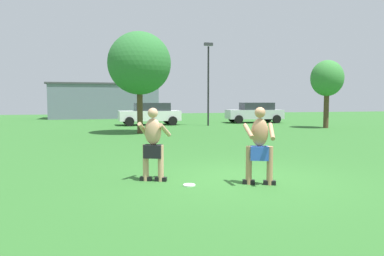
{
  "coord_description": "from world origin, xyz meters",
  "views": [
    {
      "loc": [
        -3.16,
        -7.51,
        1.79
      ],
      "look_at": [
        -0.94,
        1.09,
        1.1
      ],
      "focal_mm": 34.02,
      "sensor_mm": 36.0,
      "label": 1
    }
  ],
  "objects_px": {
    "player_near": "(153,143)",
    "tree_left_field": "(139,64)",
    "player_in_blue": "(260,144)",
    "lamp_post": "(208,75)",
    "car_silver_far_end": "(255,112)",
    "tree_right_field": "(327,79)",
    "frisbee": "(189,185)",
    "car_white_near_post": "(150,113)"
  },
  "relations": [
    {
      "from": "player_near",
      "to": "tree_left_field",
      "type": "relative_size",
      "value": 0.3
    },
    {
      "from": "player_in_blue",
      "to": "player_near",
      "type": "bearing_deg",
      "value": 156.92
    },
    {
      "from": "lamp_post",
      "to": "tree_left_field",
      "type": "relative_size",
      "value": 1.06
    },
    {
      "from": "lamp_post",
      "to": "tree_left_field",
      "type": "xyz_separation_m",
      "value": [
        -5.25,
        -4.69,
        0.21
      ]
    },
    {
      "from": "player_in_blue",
      "to": "car_silver_far_end",
      "type": "height_order",
      "value": "player_in_blue"
    },
    {
      "from": "player_in_blue",
      "to": "lamp_post",
      "type": "distance_m",
      "value": 17.89
    },
    {
      "from": "player_near",
      "to": "tree_right_field",
      "type": "relative_size",
      "value": 0.38
    },
    {
      "from": "frisbee",
      "to": "car_white_near_post",
      "type": "height_order",
      "value": "car_white_near_post"
    },
    {
      "from": "tree_right_field",
      "to": "car_white_near_post",
      "type": "bearing_deg",
      "value": 151.96
    },
    {
      "from": "car_silver_far_end",
      "to": "lamp_post",
      "type": "height_order",
      "value": "lamp_post"
    },
    {
      "from": "player_in_blue",
      "to": "tree_left_field",
      "type": "xyz_separation_m",
      "value": [
        -1.12,
        12.52,
        2.85
      ]
    },
    {
      "from": "player_in_blue",
      "to": "lamp_post",
      "type": "bearing_deg",
      "value": 76.51
    },
    {
      "from": "player_in_blue",
      "to": "tree_left_field",
      "type": "bearing_deg",
      "value": 95.13
    },
    {
      "from": "car_white_near_post",
      "to": "tree_left_field",
      "type": "relative_size",
      "value": 0.81
    },
    {
      "from": "car_white_near_post",
      "to": "tree_right_field",
      "type": "xyz_separation_m",
      "value": [
        10.49,
        -5.59,
        2.29
      ]
    },
    {
      "from": "player_near",
      "to": "frisbee",
      "type": "distance_m",
      "value": 1.24
    },
    {
      "from": "player_near",
      "to": "car_white_near_post",
      "type": "distance_m",
      "value": 18.14
    },
    {
      "from": "player_in_blue",
      "to": "car_white_near_post",
      "type": "height_order",
      "value": "player_in_blue"
    },
    {
      "from": "player_in_blue",
      "to": "tree_right_field",
      "type": "relative_size",
      "value": 0.38
    },
    {
      "from": "player_in_blue",
      "to": "lamp_post",
      "type": "xyz_separation_m",
      "value": [
        4.13,
        17.21,
        2.63
      ]
    },
    {
      "from": "player_in_blue",
      "to": "tree_right_field",
      "type": "bearing_deg",
      "value": 50.94
    },
    {
      "from": "frisbee",
      "to": "lamp_post",
      "type": "distance_m",
      "value": 18.17
    },
    {
      "from": "car_silver_far_end",
      "to": "tree_right_field",
      "type": "xyz_separation_m",
      "value": [
        2.16,
        -6.13,
        2.29
      ]
    },
    {
      "from": "frisbee",
      "to": "player_near",
      "type": "bearing_deg",
      "value": 136.21
    },
    {
      "from": "lamp_post",
      "to": "tree_left_field",
      "type": "height_order",
      "value": "lamp_post"
    },
    {
      "from": "player_near",
      "to": "frisbee",
      "type": "height_order",
      "value": "player_near"
    },
    {
      "from": "player_in_blue",
      "to": "car_white_near_post",
      "type": "relative_size",
      "value": 0.38
    },
    {
      "from": "player_near",
      "to": "frisbee",
      "type": "bearing_deg",
      "value": -43.79
    },
    {
      "from": "lamp_post",
      "to": "tree_right_field",
      "type": "xyz_separation_m",
      "value": [
        6.66,
        -3.91,
        -0.38
      ]
    },
    {
      "from": "player_in_blue",
      "to": "frisbee",
      "type": "bearing_deg",
      "value": 169.46
    },
    {
      "from": "player_in_blue",
      "to": "tree_left_field",
      "type": "relative_size",
      "value": 0.3
    },
    {
      "from": "tree_right_field",
      "to": "tree_left_field",
      "type": "bearing_deg",
      "value": -176.3
    },
    {
      "from": "car_silver_far_end",
      "to": "tree_right_field",
      "type": "height_order",
      "value": "tree_right_field"
    },
    {
      "from": "player_near",
      "to": "car_white_near_post",
      "type": "xyz_separation_m",
      "value": [
        2.41,
        17.98,
        -0.03
      ]
    },
    {
      "from": "lamp_post",
      "to": "frisbee",
      "type": "bearing_deg",
      "value": -108.26
    },
    {
      "from": "car_silver_far_end",
      "to": "tree_right_field",
      "type": "bearing_deg",
      "value": -70.59
    },
    {
      "from": "player_in_blue",
      "to": "frisbee",
      "type": "xyz_separation_m",
      "value": [
        -1.46,
        0.27,
        -0.85
      ]
    },
    {
      "from": "frisbee",
      "to": "tree_left_field",
      "type": "relative_size",
      "value": 0.05
    },
    {
      "from": "tree_left_field",
      "to": "lamp_post",
      "type": "bearing_deg",
      "value": 41.75
    },
    {
      "from": "player_near",
      "to": "tree_right_field",
      "type": "height_order",
      "value": "tree_right_field"
    },
    {
      "from": "lamp_post",
      "to": "tree_left_field",
      "type": "bearing_deg",
      "value": -138.25
    },
    {
      "from": "player_in_blue",
      "to": "tree_right_field",
      "type": "xyz_separation_m",
      "value": [
        10.79,
        13.29,
        2.25
      ]
    }
  ]
}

